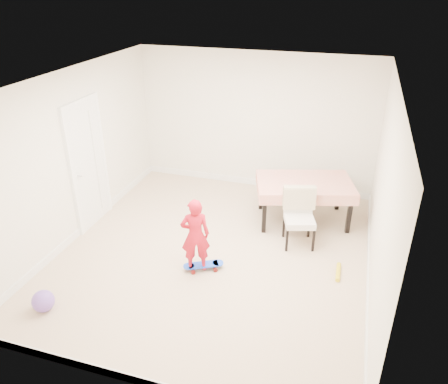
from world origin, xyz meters
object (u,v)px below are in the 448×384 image
(dining_chair, at_px, (300,219))
(skateboard, at_px, (204,267))
(balloon, at_px, (43,301))
(child, at_px, (195,237))
(dining_table, at_px, (303,201))

(dining_chair, relative_size, skateboard, 1.57)
(balloon, bearing_deg, skateboard, 40.33)
(skateboard, height_order, child, child)
(dining_table, distance_m, dining_chair, 0.76)
(dining_table, height_order, balloon, dining_table)
(child, xyz_separation_m, balloon, (-1.54, -1.34, -0.41))
(dining_table, bearing_deg, skateboard, -138.64)
(dining_chair, xyz_separation_m, skateboard, (-1.19, -1.06, -0.41))
(dining_table, distance_m, balloon, 4.25)
(dining_chair, xyz_separation_m, balloon, (-2.82, -2.45, -0.31))
(skateboard, bearing_deg, dining_table, 30.12)
(dining_table, height_order, skateboard, dining_table)
(dining_chair, height_order, balloon, dining_chair)
(skateboard, bearing_deg, child, -179.13)
(dining_table, xyz_separation_m, child, (-1.24, -1.87, 0.19))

